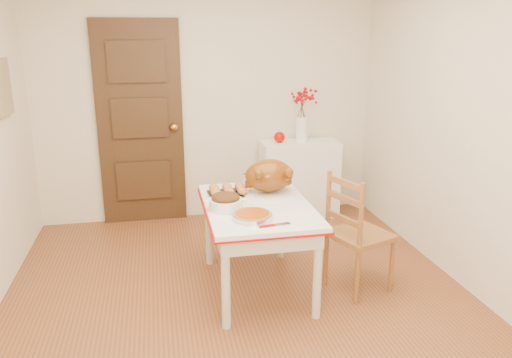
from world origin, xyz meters
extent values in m
cube|color=brown|center=(0.00, 0.00, 0.00)|extent=(3.50, 4.00, 0.00)
cube|color=beige|center=(0.00, 2.00, 1.25)|extent=(3.50, 0.00, 2.50)
cube|color=beige|center=(0.00, -2.00, 1.25)|extent=(3.50, 0.00, 2.50)
cube|color=beige|center=(1.75, 0.00, 1.25)|extent=(0.00, 4.00, 2.50)
cube|color=#362011|center=(-0.70, 1.97, 1.03)|extent=(0.85, 0.06, 2.06)
cube|color=tan|center=(-1.73, 1.20, 1.50)|extent=(0.03, 0.35, 0.45)
cube|color=white|center=(0.93, 1.78, 0.41)|extent=(0.82, 0.36, 0.82)
sphere|color=#B40600|center=(0.71, 1.78, 0.88)|extent=(0.12, 0.12, 0.12)
cylinder|color=#9A4008|center=(0.07, -0.01, 0.72)|extent=(0.30, 0.30, 0.06)
cylinder|color=white|center=(0.16, 0.71, 0.75)|extent=(0.07, 0.07, 0.11)
camera|label=1|loc=(-0.55, -3.15, 1.92)|focal=34.87mm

